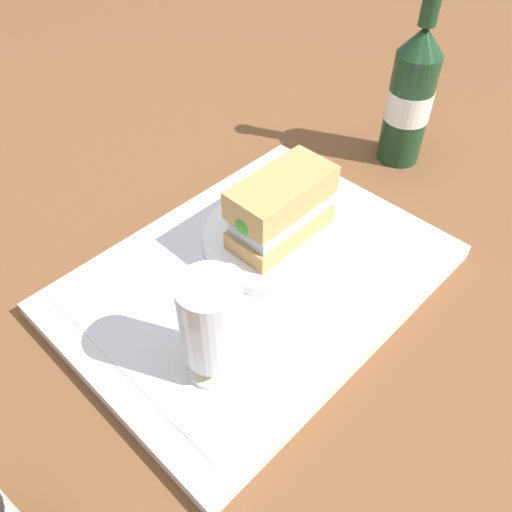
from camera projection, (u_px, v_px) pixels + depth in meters
ground_plane at (256, 285)px, 0.64m from camera, size 3.00×3.00×0.00m
tray at (256, 279)px, 0.63m from camera, size 0.44×0.32×0.02m
placemat at (256, 273)px, 0.63m from camera, size 0.38×0.27×0.00m
plate at (280, 238)px, 0.66m from camera, size 0.19×0.19×0.01m
sandwich at (279, 209)px, 0.62m from camera, size 0.13×0.06×0.08m
beer_glass at (212, 327)px, 0.49m from camera, size 0.06×0.06×0.12m
second_bottle at (411, 95)px, 0.75m from camera, size 0.07×0.07×0.27m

